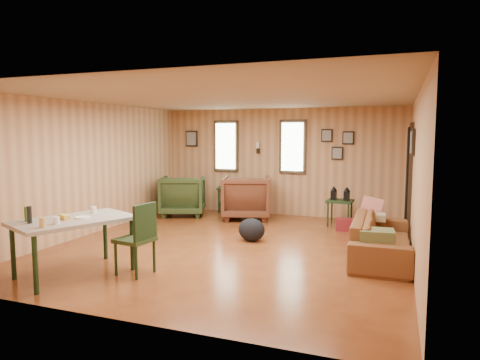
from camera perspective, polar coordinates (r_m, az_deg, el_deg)
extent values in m
cube|color=brown|center=(7.09, -1.14, -8.88)|extent=(5.50, 6.00, 0.02)
cube|color=#997C5B|center=(6.87, -1.18, 11.01)|extent=(5.50, 6.00, 0.02)
cube|color=tan|center=(9.73, 5.35, 2.40)|extent=(5.50, 0.02, 2.40)
cube|color=tan|center=(4.24, -16.24, -2.54)|extent=(5.50, 0.02, 2.40)
cube|color=tan|center=(8.29, -19.21, 1.46)|extent=(0.02, 6.00, 2.40)
cube|color=tan|center=(6.41, 22.48, 0.08)|extent=(0.02, 6.00, 2.40)
cube|color=black|center=(10.09, -1.86, 4.54)|extent=(0.60, 0.05, 1.20)
cube|color=#E0F2D1|center=(10.05, -1.95, 4.53)|extent=(0.48, 0.04, 1.06)
cube|color=black|center=(9.60, 7.04, 4.42)|extent=(0.60, 0.05, 1.20)
cube|color=#E0F2D1|center=(9.56, 6.99, 4.41)|extent=(0.48, 0.04, 1.06)
cube|color=black|center=(9.80, 2.44, 3.91)|extent=(0.07, 0.05, 0.12)
cylinder|color=silver|center=(9.74, 2.34, 4.66)|extent=(0.07, 0.07, 0.14)
cube|color=black|center=(8.36, 21.67, 0.03)|extent=(0.06, 1.00, 2.05)
cube|color=black|center=(8.36, 21.40, 0.04)|extent=(0.04, 0.82, 1.90)
cube|color=black|center=(9.45, 11.51, 5.84)|extent=(0.24, 0.04, 0.28)
cube|color=#9E998C|center=(9.42, 11.48, 5.84)|extent=(0.19, 0.02, 0.22)
cube|color=black|center=(9.40, 14.23, 5.47)|extent=(0.24, 0.04, 0.28)
cube|color=#9E998C|center=(9.37, 14.21, 5.47)|extent=(0.19, 0.02, 0.22)
cube|color=black|center=(9.43, 12.85, 3.50)|extent=(0.24, 0.04, 0.28)
cube|color=#9E998C|center=(9.40, 12.82, 3.49)|extent=(0.19, 0.02, 0.22)
cube|color=black|center=(10.46, -6.45, 5.49)|extent=(0.30, 0.04, 0.38)
cube|color=#9E998C|center=(10.43, -6.53, 5.49)|extent=(0.24, 0.02, 0.31)
cube|color=black|center=(7.23, 22.08, 4.69)|extent=(0.04, 0.34, 0.42)
cube|color=#9E998C|center=(7.22, 21.84, 4.70)|extent=(0.02, 0.27, 0.34)
imported|color=brown|center=(6.67, 18.36, -6.49)|extent=(0.64, 2.07, 0.81)
imported|color=#542B19|center=(9.24, 0.82, -2.04)|extent=(1.23, 1.19, 1.03)
imported|color=#2A391A|center=(9.73, -7.65, -1.83)|extent=(1.20, 1.17, 0.98)
cube|color=#193216|center=(10.09, -1.33, -1.06)|extent=(0.67, 0.63, 0.04)
cube|color=#193216|center=(10.15, -1.32, -3.20)|extent=(0.61, 0.57, 0.03)
cylinder|color=#193216|center=(9.97, -2.85, -2.83)|extent=(0.05, 0.05, 0.56)
cylinder|color=#193216|center=(9.90, -0.14, -2.89)|extent=(0.05, 0.05, 0.56)
cylinder|color=#193216|center=(10.37, -2.45, -2.48)|extent=(0.05, 0.05, 0.56)
cylinder|color=#193216|center=(10.30, 0.15, -2.53)|extent=(0.05, 0.05, 0.56)
cube|color=#4B4232|center=(10.10, -2.02, -0.56)|extent=(0.11, 0.04, 0.13)
cube|color=#4B4232|center=(10.07, -0.75, -0.60)|extent=(0.09, 0.04, 0.12)
cube|color=#193216|center=(8.78, 13.19, -2.75)|extent=(0.52, 0.52, 0.04)
cylinder|color=#193216|center=(8.67, 11.63, -4.50)|extent=(0.04, 0.04, 0.50)
cylinder|color=#193216|center=(8.60, 14.23, -4.64)|extent=(0.04, 0.04, 0.50)
cylinder|color=#193216|center=(9.05, 12.13, -4.06)|extent=(0.04, 0.04, 0.50)
cylinder|color=#193216|center=(8.98, 14.62, -4.19)|extent=(0.04, 0.04, 0.50)
cube|color=black|center=(8.79, 12.38, -2.01)|extent=(0.11, 0.11, 0.18)
cone|color=black|center=(8.77, 12.40, -1.11)|extent=(0.16, 0.16, 0.10)
cube|color=black|center=(8.75, 14.04, -2.09)|extent=(0.11, 0.11, 0.18)
cone|color=black|center=(8.73, 14.06, -1.18)|extent=(0.16, 0.16, 0.10)
cube|color=maroon|center=(8.41, 13.76, -5.79)|extent=(0.35, 0.27, 0.23)
ellipsoid|color=black|center=(7.35, 1.55, -6.66)|extent=(0.51, 0.42, 0.40)
cube|color=#4F542F|center=(6.00, 17.79, -6.98)|extent=(0.47, 0.39, 0.14)
cube|color=red|center=(7.62, 17.13, -3.51)|extent=(0.40, 0.13, 0.39)
cube|color=#9A8968|center=(7.36, 17.34, -4.71)|extent=(0.40, 0.32, 0.11)
cube|color=gray|center=(5.94, -21.32, -5.05)|extent=(1.38, 1.68, 0.05)
cylinder|color=#193216|center=(6.14, -28.02, -8.51)|extent=(0.08, 0.08, 0.69)
cylinder|color=#193216|center=(5.46, -25.63, -10.14)|extent=(0.08, 0.08, 0.69)
cylinder|color=#193216|center=(6.61, -17.53, -7.08)|extent=(0.08, 0.08, 0.69)
cylinder|color=#193216|center=(5.98, -14.18, -8.34)|extent=(0.08, 0.08, 0.69)
cylinder|color=white|center=(5.66, -23.29, -4.98)|extent=(0.10, 0.10, 0.09)
cylinder|color=white|center=(6.28, -18.93, -3.76)|extent=(0.10, 0.10, 0.09)
cube|color=#2B6223|center=(5.98, -26.41, -4.07)|extent=(0.09, 0.09, 0.18)
cylinder|color=black|center=(5.82, -26.27, -4.18)|extent=(0.08, 0.08, 0.21)
cylinder|color=tan|center=(5.52, -24.85, -5.16)|extent=(0.09, 0.09, 0.12)
cylinder|color=white|center=(5.93, -20.29, -4.70)|extent=(0.25, 0.25, 0.02)
cube|color=gold|center=(5.93, -22.38, -4.58)|extent=(0.19, 0.14, 0.06)
cube|color=#2A391A|center=(5.78, -13.86, -7.74)|extent=(0.48, 0.48, 0.05)
cube|color=#193216|center=(5.60, -12.54, -5.48)|extent=(0.10, 0.41, 0.47)
cylinder|color=#193216|center=(5.83, -16.23, -10.04)|extent=(0.04, 0.04, 0.45)
cylinder|color=#193216|center=(5.60, -13.68, -10.64)|extent=(0.04, 0.04, 0.45)
cylinder|color=#193216|center=(6.07, -13.92, -9.34)|extent=(0.04, 0.04, 0.45)
cylinder|color=#193216|center=(5.85, -11.38, -9.86)|extent=(0.04, 0.04, 0.45)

